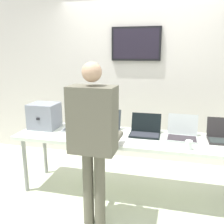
# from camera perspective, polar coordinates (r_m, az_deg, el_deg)

# --- Properties ---
(ground) EXTENTS (8.00, 8.00, 0.04)m
(ground) POSITION_cam_1_polar(r_m,az_deg,el_deg) (3.30, 3.06, -18.50)
(ground) COLOR beige
(back_wall) EXTENTS (8.00, 0.11, 2.64)m
(back_wall) POSITION_cam_1_polar(r_m,az_deg,el_deg) (3.93, 6.42, 7.67)
(back_wall) COLOR silver
(back_wall) RESTS_ON ground
(workbench) EXTENTS (2.67, 0.70, 0.76)m
(workbench) POSITION_cam_1_polar(r_m,az_deg,el_deg) (2.98, 3.24, -6.58)
(workbench) COLOR silver
(workbench) RESTS_ON ground
(equipment_box) EXTENTS (0.36, 0.33, 0.33)m
(equipment_box) POSITION_cam_1_polar(r_m,az_deg,el_deg) (3.35, -15.40, -0.83)
(equipment_box) COLOR gray
(equipment_box) RESTS_ON workbench
(laptop_station_0) EXTENTS (0.33, 0.33, 0.24)m
(laptop_station_0) POSITION_cam_1_polar(r_m,az_deg,el_deg) (3.24, -8.20, -2.91)
(laptop_station_0) COLOR #A9ADB7
(laptop_station_0) RESTS_ON workbench
(laptop_station_1) EXTENTS (0.31, 0.33, 0.26)m
(laptop_station_1) POSITION_cam_1_polar(r_m,az_deg,el_deg) (3.11, -1.13, -3.47)
(laptop_station_1) COLOR #33393D
(laptop_station_1) RESTS_ON workbench
(laptop_station_2) EXTENTS (0.36, 0.31, 0.24)m
(laptop_station_2) POSITION_cam_1_polar(r_m,az_deg,el_deg) (3.02, 7.71, -4.19)
(laptop_station_2) COLOR black
(laptop_station_2) RESTS_ON workbench
(laptop_station_3) EXTENTS (0.36, 0.34, 0.26)m
(laptop_station_3) POSITION_cam_1_polar(r_m,az_deg,el_deg) (2.99, 15.96, -4.71)
(laptop_station_3) COLOR #AFB6B4
(laptop_station_3) RESTS_ON workbench
(laptop_station_4) EXTENTS (0.33, 0.30, 0.24)m
(laptop_station_4) POSITION_cam_1_polar(r_m,az_deg,el_deg) (3.06, 24.26, -5.08)
(laptop_station_4) COLOR #282526
(laptop_station_4) RESTS_ON workbench
(person) EXTENTS (0.45, 0.59, 1.66)m
(person) POSITION_cam_1_polar(r_m,az_deg,el_deg) (2.36, -4.38, -4.52)
(person) COLOR #5F5C4D
(person) RESTS_ON ground
(coffee_mug) EXTENTS (0.07, 0.07, 0.10)m
(coffee_mug) POSITION_cam_1_polar(r_m,az_deg,el_deg) (2.67, 17.38, -7.32)
(coffee_mug) COLOR white
(coffee_mug) RESTS_ON workbench
(paper_sheet) EXTENTS (0.25, 0.32, 0.00)m
(paper_sheet) POSITION_cam_1_polar(r_m,az_deg,el_deg) (2.81, 2.13, -6.69)
(paper_sheet) COLOR white
(paper_sheet) RESTS_ON workbench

